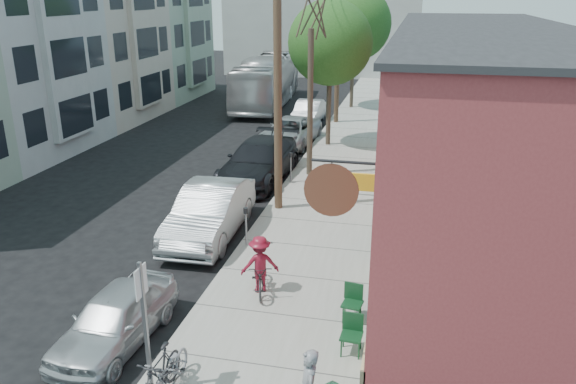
% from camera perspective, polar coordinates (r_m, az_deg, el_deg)
% --- Properties ---
extents(ground, '(120.00, 120.00, 0.00)m').
position_cam_1_polar(ground, '(17.07, -13.13, -7.27)').
color(ground, black).
extents(sidewalk, '(4.50, 58.00, 0.15)m').
position_cam_1_polar(sidewalk, '(25.84, 6.11, 2.71)').
color(sidewalk, '#A19F95').
rests_on(sidewalk, ground).
extents(cafe_building, '(6.60, 20.20, 6.61)m').
position_cam_1_polar(cafe_building, '(19.14, 18.45, 5.75)').
color(cafe_building, '#943739').
rests_on(cafe_building, ground).
extents(apartment_row, '(6.30, 32.00, 9.00)m').
position_cam_1_polar(apartment_row, '(33.55, -22.08, 13.07)').
color(apartment_row, '#94A78D').
rests_on(apartment_row, ground).
extents(end_cap_building, '(18.00, 8.00, 12.00)m').
position_cam_1_polar(end_cap_building, '(56.31, 3.81, 18.11)').
color(end_cap_building, '#B2B3AD').
rests_on(end_cap_building, ground).
extents(sign_post, '(0.07, 0.45, 2.80)m').
position_cam_1_polar(sign_post, '(11.18, -14.39, -12.06)').
color(sign_post, slate).
rests_on(sign_post, sidewalk).
extents(parking_meter_near, '(0.14, 0.14, 1.24)m').
position_cam_1_polar(parking_meter_near, '(17.25, -4.30, -2.89)').
color(parking_meter_near, slate).
rests_on(parking_meter_near, sidewalk).
extents(parking_meter_far, '(0.14, 0.14, 1.24)m').
position_cam_1_polar(parking_meter_far, '(23.00, 0.28, 3.03)').
color(parking_meter_far, slate).
rests_on(parking_meter_far, sidewalk).
extents(utility_pole_near, '(3.57, 0.28, 10.00)m').
position_cam_1_polar(utility_pole_near, '(19.24, -1.24, 13.20)').
color(utility_pole_near, '#503A28').
rests_on(utility_pole_near, sidewalk).
extents(utility_pole_far, '(1.80, 0.28, 10.00)m').
position_cam_1_polar(utility_pole_far, '(33.49, 5.15, 15.83)').
color(utility_pole_far, '#503A28').
rests_on(utility_pole_far, sidewalk).
extents(tree_bare, '(0.24, 0.24, 6.06)m').
position_cam_1_polar(tree_bare, '(23.50, 2.26, 8.90)').
color(tree_bare, '#44392C').
rests_on(tree_bare, sidewalk).
extents(tree_leafy_mid, '(4.12, 4.12, 7.14)m').
position_cam_1_polar(tree_leafy_mid, '(28.22, 4.32, 14.87)').
color(tree_leafy_mid, '#44392C').
rests_on(tree_leafy_mid, sidewalk).
extents(tree_leafy_far, '(4.78, 4.78, 7.83)m').
position_cam_1_polar(tree_leafy_far, '(38.18, 6.75, 16.61)').
color(tree_leafy_far, '#44392C').
rests_on(tree_leafy_far, sidewalk).
extents(patio_chair_a, '(0.57, 0.57, 0.88)m').
position_cam_1_polar(patio_chair_a, '(13.70, 6.55, -11.21)').
color(patio_chair_a, '#103B1E').
rests_on(patio_chair_a, sidewalk).
extents(patio_chair_b, '(0.53, 0.53, 0.88)m').
position_cam_1_polar(patio_chair_b, '(12.58, 6.46, -14.30)').
color(patio_chair_b, '#103B1E').
rests_on(patio_chair_b, sidewalk).
extents(cyclist, '(1.15, 0.93, 1.55)m').
position_cam_1_polar(cyclist, '(14.69, -2.87, -7.32)').
color(cyclist, maroon).
rests_on(cyclist, sidewalk).
extents(cyclist_bike, '(1.05, 1.78, 0.89)m').
position_cam_1_polar(cyclist_bike, '(14.85, -2.85, -8.46)').
color(cyclist_bike, black).
rests_on(cyclist_bike, sidewalk).
extents(parked_bike_a, '(0.53, 1.75, 1.04)m').
position_cam_1_polar(parked_bike_a, '(11.56, -12.88, -17.70)').
color(parked_bike_a, black).
rests_on(parked_bike_a, sidewalk).
extents(parked_bike_b, '(0.57, 1.64, 0.86)m').
position_cam_1_polar(parked_bike_b, '(11.77, -11.87, -17.42)').
color(parked_bike_b, slate).
rests_on(parked_bike_b, sidewalk).
extents(car_0, '(1.74, 3.88, 1.29)m').
position_cam_1_polar(car_0, '(13.54, -17.15, -12.17)').
color(car_0, '#B8BCC0').
rests_on(car_0, ground).
extents(car_1, '(1.98, 5.20, 1.69)m').
position_cam_1_polar(car_1, '(18.39, -7.95, -2.01)').
color(car_1, '#B5BBBE').
rests_on(car_1, ground).
extents(car_2, '(2.70, 5.92, 1.68)m').
position_cam_1_polar(car_2, '(23.74, -2.95, 3.18)').
color(car_2, black).
rests_on(car_2, ground).
extents(car_3, '(2.77, 5.21, 1.39)m').
position_cam_1_polar(car_3, '(29.30, 0.20, 6.14)').
color(car_3, '#A2A6A9').
rests_on(car_3, ground).
extents(car_4, '(1.46, 4.19, 1.38)m').
position_cam_1_polar(car_4, '(34.18, 2.09, 8.09)').
color(car_4, '#A3A7AB').
rests_on(car_4, ground).
extents(bus, '(3.66, 12.08, 3.32)m').
position_cam_1_polar(bus, '(39.86, -2.15, 11.18)').
color(bus, silver).
rests_on(bus, ground).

